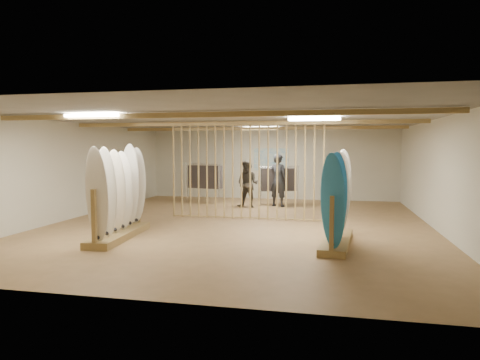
% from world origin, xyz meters
% --- Properties ---
extents(floor, '(12.00, 12.00, 0.00)m').
position_xyz_m(floor, '(0.00, 0.00, 0.00)').
color(floor, '#9B764B').
rests_on(floor, ground).
extents(ceiling, '(12.00, 12.00, 0.00)m').
position_xyz_m(ceiling, '(0.00, 0.00, 2.80)').
color(ceiling, gray).
rests_on(ceiling, ground).
extents(wall_back, '(12.00, 0.00, 12.00)m').
position_xyz_m(wall_back, '(0.00, 6.00, 1.40)').
color(wall_back, beige).
rests_on(wall_back, ground).
extents(wall_front, '(12.00, 0.00, 12.00)m').
position_xyz_m(wall_front, '(0.00, -6.00, 1.40)').
color(wall_front, beige).
rests_on(wall_front, ground).
extents(wall_left, '(0.00, 12.00, 12.00)m').
position_xyz_m(wall_left, '(-5.00, 0.00, 1.40)').
color(wall_left, beige).
rests_on(wall_left, ground).
extents(wall_right, '(0.00, 12.00, 12.00)m').
position_xyz_m(wall_right, '(5.00, 0.00, 1.40)').
color(wall_right, beige).
rests_on(wall_right, ground).
extents(ceiling_slats, '(9.50, 6.12, 0.10)m').
position_xyz_m(ceiling_slats, '(0.00, 0.00, 2.72)').
color(ceiling_slats, olive).
rests_on(ceiling_slats, ground).
extents(light_panels, '(1.20, 0.35, 0.06)m').
position_xyz_m(light_panels, '(0.00, 0.00, 2.74)').
color(light_panels, white).
rests_on(light_panels, ground).
extents(bamboo_partition, '(4.45, 0.05, 2.78)m').
position_xyz_m(bamboo_partition, '(0.00, 0.80, 1.40)').
color(bamboo_partition, tan).
rests_on(bamboo_partition, ground).
extents(poster, '(1.40, 0.03, 0.90)m').
position_xyz_m(poster, '(0.00, 5.98, 1.60)').
color(poster, '#3683BE').
rests_on(poster, ground).
extents(rack_left, '(0.79, 2.61, 2.07)m').
position_xyz_m(rack_left, '(-2.33, -2.34, 0.71)').
color(rack_left, olive).
rests_on(rack_left, floor).
extents(rack_right, '(0.76, 2.46, 1.95)m').
position_xyz_m(rack_right, '(2.54, -2.03, 0.67)').
color(rack_right, olive).
rests_on(rack_right, floor).
extents(clothing_rack_a, '(1.38, 0.65, 1.51)m').
position_xyz_m(clothing_rack_a, '(-2.25, 4.18, 0.98)').
color(clothing_rack_a, silver).
rests_on(clothing_rack_a, floor).
extents(clothing_rack_b, '(1.29, 0.69, 1.43)m').
position_xyz_m(clothing_rack_b, '(0.56, 4.02, 0.93)').
color(clothing_rack_b, silver).
rests_on(clothing_rack_b, floor).
extents(shopper_a, '(0.91, 0.76, 2.12)m').
position_xyz_m(shopper_a, '(0.57, 3.75, 1.06)').
color(shopper_a, '#24262B').
rests_on(shopper_a, floor).
extents(shopper_b, '(1.04, 0.89, 1.86)m').
position_xyz_m(shopper_b, '(-0.42, 3.25, 0.93)').
color(shopper_b, '#37322A').
rests_on(shopper_b, floor).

